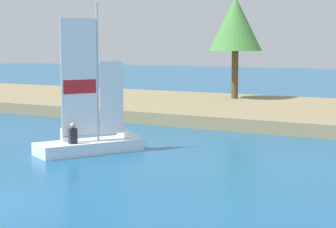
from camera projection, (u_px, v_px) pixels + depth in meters
name	position (u px, v px, depth m)	size (l,w,h in m)	color
shore_bank	(287.00, 112.00, 34.37)	(80.00, 13.81, 0.65)	#897A56
shoreline_tree_left	(235.00, 25.00, 39.09)	(3.49, 3.49, 6.65)	brown
sailboat	(105.00, 141.00, 23.26)	(3.23, 4.70, 6.13)	white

